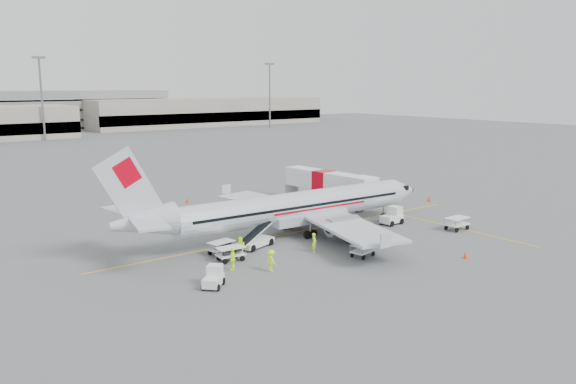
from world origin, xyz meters
The scene contains 24 objects.
ground centered at (0.00, 0.00, 0.00)m, with size 360.00×360.00×0.00m, color #56595B.
stripe_lead centered at (0.00, 0.00, 0.01)m, with size 44.00×0.20×0.01m, color yellow.
stripe_cross centered at (14.00, -8.00, 0.01)m, with size 0.20×20.00×0.01m, color yellow.
terminal_east centered at (70.00, 145.00, 5.00)m, with size 90.00×26.00×10.00m, color gray, non-canonical shape.
parking_garage centered at (25.00, 160.00, 7.00)m, with size 62.00×24.00×14.00m, color slate, non-canonical shape.
mast_center centered at (5.00, 118.00, 11.00)m, with size 3.20×1.20×22.00m, color slate, non-canonical shape.
mast_east centered at (80.00, 118.00, 11.00)m, with size 3.20×1.20×22.00m, color slate, non-canonical shape.
aircraft centered at (-0.66, -0.53, 4.79)m, with size 34.76×27.25×9.58m, color silver, non-canonical shape.
jet_bridge centered at (10.81, 8.81, 2.11)m, with size 3.01×16.07×4.22m, color white, non-canonical shape.
belt_loader centered at (-6.74, -2.00, 1.32)m, with size 4.89×1.83×2.65m, color white, non-canonical shape.
tug_fore centered at (9.75, -3.56, 0.94)m, with size 2.43×1.39×1.88m, color white, non-canonical shape.
tug_mid centered at (1.85, -6.76, 0.87)m, with size 2.26×1.29×1.74m, color white, non-canonical shape.
tug_aft centered at (-15.09, -8.77, 0.79)m, with size 2.03×1.16×1.57m, color white, non-canonical shape.
cart_loaded_a centered at (-10.74, -4.09, 0.61)m, with size 2.34×1.38×1.22m, color white, non-canonical shape.
cart_loaded_b centered at (-10.41, -2.00, 0.60)m, with size 2.29×1.35×1.19m, color white, non-canonical shape.
cart_empty_a centered at (-0.95, -10.03, 0.58)m, with size 2.24×1.32×1.17m, color white, non-canonical shape.
cart_empty_b centered at (13.33, -9.26, 0.66)m, with size 2.54×1.50×1.32m, color white, non-canonical shape.
cone_nose centered at (22.71, 1.88, 0.36)m, with size 0.44×0.44×0.71m, color red.
cone_port centered at (-2.57, 19.77, 0.34)m, with size 0.42×0.42×0.69m, color red.
cone_stbd centered at (5.75, -15.72, 0.32)m, with size 0.39×0.39×0.64m, color red.
crew_a centered at (-3.46, -6.43, 0.88)m, with size 0.64×0.42×1.75m, color #CEFF19.
crew_b centered at (-9.55, -3.86, 0.91)m, with size 0.89×0.69×1.82m, color #CEFF19.
crew_c centered at (-9.55, -8.37, 0.89)m, with size 1.15×0.66×1.78m, color #CEFF19.
crew_d centered at (-11.90, -6.34, 0.93)m, with size 1.09×0.45×1.86m, color #CEFF19.
Camera 1 is at (-34.48, -43.45, 14.64)m, focal length 35.00 mm.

